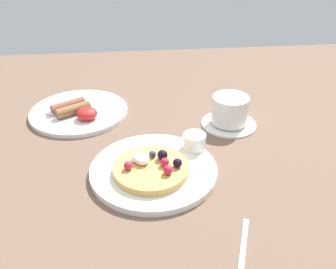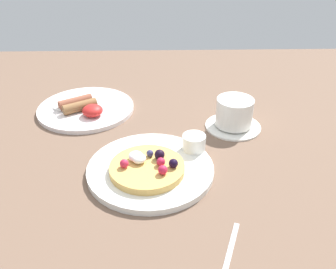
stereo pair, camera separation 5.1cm
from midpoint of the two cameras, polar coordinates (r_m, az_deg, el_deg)
ground_plane at (r=75.39cm, az=-4.90°, el=-4.78°), size 171.07×136.11×3.00cm
pancake_plate at (r=70.33cm, az=-4.38°, el=-5.60°), size 24.38×24.38×1.28cm
pancake_with_berries at (r=68.24cm, az=-4.84°, el=-5.27°), size 14.15×14.15×3.37cm
syrup_ramekin at (r=74.39cm, az=2.17°, el=-1.07°), size 4.76×4.76×3.23cm
breakfast_plate at (r=93.90cm, az=-15.29°, el=3.43°), size 23.99×23.99×1.06cm
fried_breakfast at (r=91.42cm, az=-16.08°, el=3.71°), size 13.14×10.57×2.90cm
coffee_saucer at (r=86.61cm, az=7.81°, el=1.75°), size 12.85×12.85×0.83cm
coffee_cup at (r=84.99cm, az=7.96°, el=3.98°), size 8.41×11.60×6.36cm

